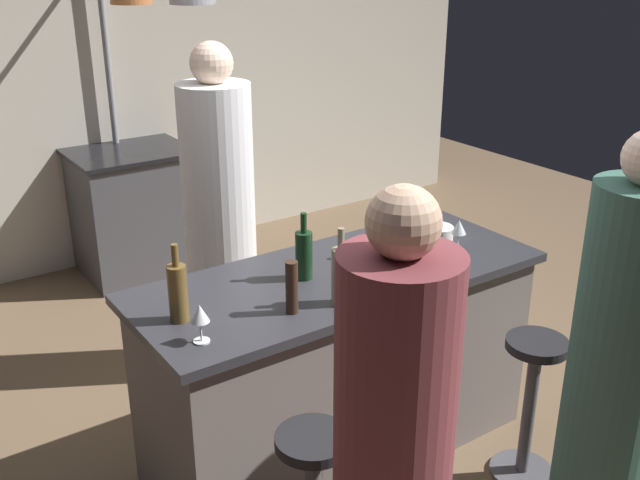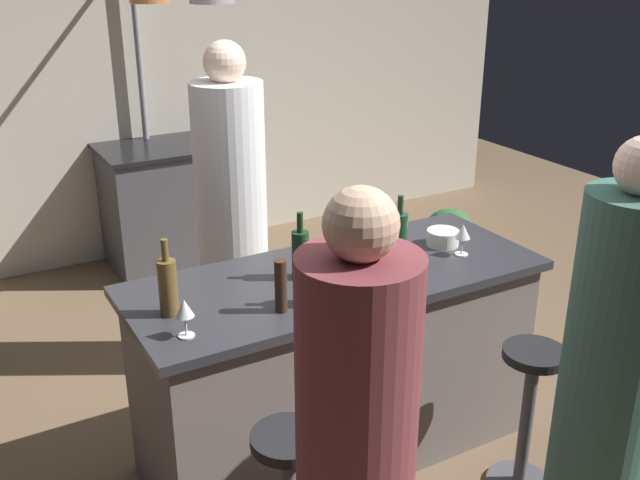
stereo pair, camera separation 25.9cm
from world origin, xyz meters
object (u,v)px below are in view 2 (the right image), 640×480
object	(u,v)px
wine_glass_by_chef	(185,310)
chef	(232,223)
wine_glass_near_left_guest	(378,265)
guest_left	(355,476)
wine_bottle_green	(399,235)
stove_range	(162,207)
potted_plant	(448,240)
wine_bottle_white	(331,276)
mixing_bowl_steel	(378,265)
pepper_mill	(281,286)
mixing_bowl_ceramic	(443,238)
wine_glass_near_right_guest	(463,233)
wine_bottle_amber	(168,286)
bar_stool_right	(527,413)
guest_right	(609,378)
wine_bottle_red	(300,253)

from	to	relation	value
wine_glass_by_chef	chef	bearing A→B (deg)	60.15
wine_glass_near_left_guest	wine_glass_by_chef	bearing A→B (deg)	179.29
guest_left	wine_bottle_green	size ratio (longest dim) A/B	5.57
stove_range	potted_plant	size ratio (longest dim) A/B	1.71
wine_bottle_white	mixing_bowl_steel	xyz separation A→B (m)	(0.31, 0.14, -0.08)
stove_range	chef	size ratio (longest dim) A/B	0.50
stove_range	pepper_mill	size ratio (longest dim) A/B	4.24
stove_range	mixing_bowl_ceramic	world-z (taller)	mixing_bowl_ceramic
wine_glass_near_left_guest	mixing_bowl_ceramic	xyz separation A→B (m)	(0.52, 0.24, -0.07)
stove_range	wine_bottle_white	bearing A→B (deg)	-93.57
pepper_mill	wine_glass_near_right_guest	world-z (taller)	pepper_mill
guest_left	wine_glass_by_chef	size ratio (longest dim) A/B	11.29
potted_plant	wine_bottle_amber	size ratio (longest dim) A/B	1.70
wine_bottle_amber	guest_left	bearing A→B (deg)	-77.64
chef	wine_bottle_white	size ratio (longest dim) A/B	5.63
wine_bottle_amber	mixing_bowl_ceramic	world-z (taller)	wine_bottle_amber
mixing_bowl_steel	wine_bottle_green	bearing A→B (deg)	28.77
wine_glass_by_chef	mixing_bowl_ceramic	size ratio (longest dim) A/B	0.98
chef	wine_bottle_amber	xyz separation A→B (m)	(-0.67, -0.99, 0.20)
bar_stool_right	potted_plant	size ratio (longest dim) A/B	1.31
potted_plant	mixing_bowl_steel	distance (m)	2.08
guest_right	potted_plant	size ratio (longest dim) A/B	3.17
wine_glass_near_right_guest	potted_plant	bearing A→B (deg)	52.06
wine_bottle_amber	wine_bottle_red	xyz separation A→B (m)	(0.58, 0.05, -0.01)
wine_bottle_green	wine_glass_near_right_guest	world-z (taller)	wine_bottle_green
chef	pepper_mill	bearing A→B (deg)	-104.06
wine_bottle_amber	wine_bottle_white	size ratio (longest dim) A/B	0.97
potted_plant	wine_glass_near_left_guest	xyz separation A→B (m)	(-1.55, -1.43, 0.71)
guest_left	wine_glass_near_left_guest	size ratio (longest dim) A/B	11.29
wine_bottle_white	mixing_bowl_ceramic	bearing A→B (deg)	19.39
wine_bottle_red	mixing_bowl_steel	bearing A→B (deg)	-23.45
bar_stool_right	wine_glass_near_left_guest	size ratio (longest dim) A/B	4.66
pepper_mill	wine_glass_by_chef	distance (m)	0.38
wine_bottle_red	wine_glass_near_right_guest	xyz separation A→B (m)	(0.74, -0.14, -0.00)
guest_left	pepper_mill	distance (m)	0.85
wine_bottle_red	wine_bottle_green	world-z (taller)	wine_bottle_green
wine_bottle_green	pepper_mill	bearing A→B (deg)	-163.91
bar_stool_right	guest_left	world-z (taller)	guest_left
wine_glass_near_left_guest	mixing_bowl_ceramic	distance (m)	0.58
bar_stool_right	guest_right	distance (m)	0.54
bar_stool_right	wine_bottle_red	size ratio (longest dim) A/B	2.34
pepper_mill	wine_bottle_white	distance (m)	0.20
wine_bottle_amber	wine_glass_near_right_guest	world-z (taller)	wine_bottle_amber
stove_range	wine_glass_near_left_guest	bearing A→B (deg)	-88.59
mixing_bowl_ceramic	guest_left	bearing A→B (deg)	-137.43
wine_bottle_green	wine_glass_by_chef	xyz separation A→B (m)	(-1.06, -0.20, -0.01)
pepper_mill	wine_glass_by_chef	world-z (taller)	pepper_mill
wine_glass_near_right_guest	wine_bottle_green	bearing A→B (deg)	158.67
wine_bottle_red	wine_bottle_green	xyz separation A→B (m)	(0.47, -0.04, 0.00)
chef	wine_bottle_green	world-z (taller)	chef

